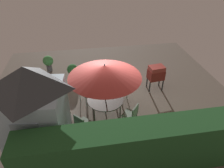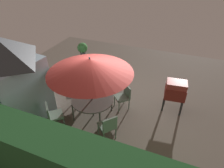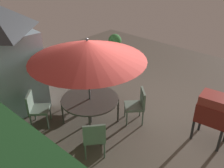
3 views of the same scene
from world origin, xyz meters
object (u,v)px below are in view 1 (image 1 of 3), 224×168
object	(u,v)px
garden_shed	(34,107)
chair_toward_house	(132,113)
potted_plant_by_grill	(48,62)
bbq_grill	(156,73)
chair_far_side	(85,91)
patio_umbrella	(105,71)
chair_near_shed	(122,89)
potted_plant_by_shed	(73,70)
patio_table	(105,100)
chair_toward_hedge	(82,123)

from	to	relation	value
garden_shed	chair_toward_house	distance (m)	3.39
chair_toward_house	potted_plant_by_grill	distance (m)	5.75
bbq_grill	chair_far_side	distance (m)	3.32
patio_umbrella	chair_near_shed	world-z (taller)	patio_umbrella
patio_umbrella	potted_plant_by_shed	size ratio (longest dim) A/B	3.60
patio_table	chair_toward_house	xyz separation A→B (m)	(-0.88, 0.74, -0.15)
chair_near_shed	chair_far_side	distance (m)	1.60
chair_near_shed	patio_table	bearing A→B (deg)	45.25
bbq_grill	chair_toward_house	xyz separation A→B (m)	(1.64, 2.09, -0.33)
patio_table	chair_far_side	distance (m)	1.23
bbq_grill	chair_toward_hedge	xyz separation A→B (m)	(3.47, 2.29, -0.33)
patio_table	chair_toward_hedge	xyz separation A→B (m)	(0.95, 0.94, -0.15)
bbq_grill	chair_near_shed	bearing A→B (deg)	16.74
garden_shed	patio_umbrella	distance (m)	2.61
bbq_grill	potted_plant_by_grill	distance (m)	5.67
chair_toward_house	potted_plant_by_grill	world-z (taller)	chair_toward_house
chair_near_shed	chair_far_side	world-z (taller)	same
potted_plant_by_grill	chair_toward_house	bearing A→B (deg)	126.67
chair_toward_hedge	potted_plant_by_grill	size ratio (longest dim) A/B	1.02
potted_plant_by_grill	chair_toward_hedge	bearing A→B (deg)	108.41
bbq_grill	chair_near_shed	size ratio (longest dim) A/B	1.33
bbq_grill	potted_plant_by_shed	distance (m)	4.16
chair_far_side	chair_toward_hedge	size ratio (longest dim) A/B	1.00
potted_plant_by_grill	chair_far_side	bearing A→B (deg)	121.57
garden_shed	chair_toward_hedge	world-z (taller)	garden_shed
garden_shed	potted_plant_by_shed	xyz separation A→B (m)	(-1.08, -4.01, -1.08)
bbq_grill	chair_near_shed	world-z (taller)	bbq_grill
chair_near_shed	chair_far_side	size ratio (longest dim) A/B	1.00
patio_table	patio_umbrella	distance (m)	1.31
garden_shed	patio_table	bearing A→B (deg)	-156.62
potted_plant_by_shed	potted_plant_by_grill	xyz separation A→B (m)	(1.27, -0.88, 0.12)
patio_table	bbq_grill	world-z (taller)	bbq_grill
patio_umbrella	chair_toward_house	xyz separation A→B (m)	(-0.88, 0.74, -1.46)
patio_umbrella	chair_far_side	distance (m)	1.90
garden_shed	patio_table	world-z (taller)	garden_shed
potted_plant_by_grill	patio_umbrella	bearing A→B (deg)	123.42
patio_umbrella	chair_near_shed	size ratio (longest dim) A/B	2.95
chair_near_shed	chair_toward_house	xyz separation A→B (m)	(-0.05, 1.58, 0.00)
patio_table	chair_toward_hedge	bearing A→B (deg)	44.61
chair_far_side	patio_table	bearing A→B (deg)	128.61
chair_far_side	chair_toward_hedge	distance (m)	1.90
patio_umbrella	bbq_grill	distance (m)	3.07
bbq_grill	patio_table	bearing A→B (deg)	28.15
patio_umbrella	chair_near_shed	bearing A→B (deg)	-134.75
bbq_grill	chair_toward_house	distance (m)	2.67
patio_umbrella	chair_far_side	size ratio (longest dim) A/B	2.95
chair_toward_hedge	potted_plant_by_grill	xyz separation A→B (m)	(1.60, -4.81, 0.02)
potted_plant_by_shed	potted_plant_by_grill	bearing A→B (deg)	-34.63
bbq_grill	chair_far_side	bearing A→B (deg)	6.83
garden_shed	bbq_grill	distance (m)	5.45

